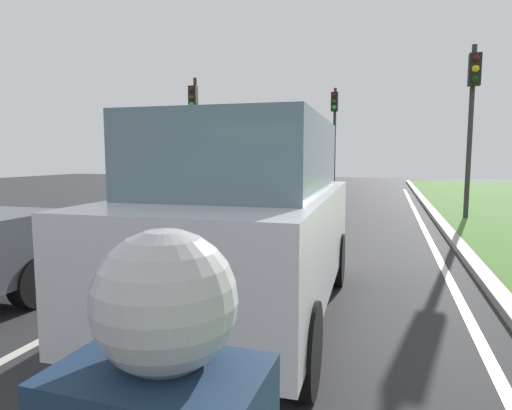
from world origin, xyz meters
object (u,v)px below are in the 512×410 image
car_suv_ahead (248,219)px  traffic_light_far_median (334,123)px  traffic_light_overhead_left (194,120)px  car_hatchback_far (180,197)px  traffic_light_near_right (472,103)px

car_suv_ahead → traffic_light_far_median: traffic_light_far_median is taller
traffic_light_overhead_left → traffic_light_far_median: bearing=48.2°
car_hatchback_far → traffic_light_far_median: bearing=76.7°
traffic_light_overhead_left → traffic_light_far_median: size_ratio=0.96×
traffic_light_overhead_left → car_hatchback_far: bearing=-68.4°
car_suv_ahead → traffic_light_overhead_left: bearing=115.8°
car_suv_ahead → traffic_light_overhead_left: traffic_light_overhead_left is taller
traffic_light_far_median → car_suv_ahead: bearing=-86.5°
car_suv_ahead → traffic_light_near_right: (3.77, 9.29, 2.23)m
car_hatchback_far → traffic_light_far_median: size_ratio=0.73×
car_hatchback_far → traffic_light_near_right: bearing=29.4°
car_suv_ahead → traffic_light_near_right: bearing=66.1°
traffic_light_near_right → car_hatchback_far: bearing=-148.8°
traffic_light_far_median → traffic_light_overhead_left: bearing=-131.8°
car_hatchback_far → traffic_light_overhead_left: size_ratio=0.76×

